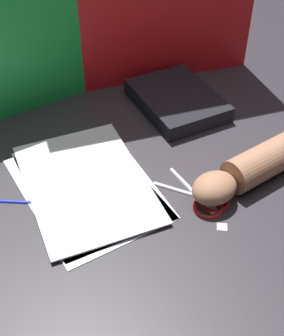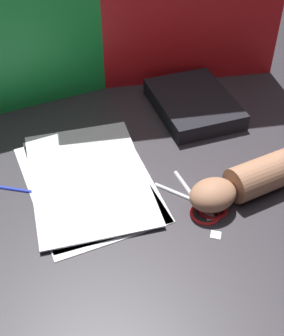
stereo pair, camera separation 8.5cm
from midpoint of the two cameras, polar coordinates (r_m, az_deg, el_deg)
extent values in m
plane|color=#2D2B30|center=(0.91, -2.28, -1.81)|extent=(6.00, 6.00, 0.00)
cube|color=green|center=(1.05, -19.15, 14.65)|extent=(0.89, 0.13, 0.37)
cube|color=white|center=(0.91, -9.57, -2.54)|extent=(0.25, 0.34, 0.00)
cube|color=white|center=(0.91, -9.07, -1.87)|extent=(0.23, 0.32, 0.00)
cube|color=white|center=(0.91, -9.52, -1.89)|extent=(0.24, 0.33, 0.00)
cube|color=black|center=(1.10, 2.08, 8.16)|extent=(0.17, 0.23, 0.04)
sphere|color=silver|center=(0.88, 4.07, -3.44)|extent=(0.01, 0.01, 0.01)
cylinder|color=silver|center=(0.89, 1.39, -2.62)|extent=(0.06, 0.07, 0.01)
torus|color=red|center=(0.87, 6.07, -4.04)|extent=(0.08, 0.08, 0.01)
cylinder|color=silver|center=(0.90, 2.49, -1.73)|extent=(0.02, 0.09, 0.01)
torus|color=red|center=(0.86, 5.29, -4.74)|extent=(0.06, 0.06, 0.01)
cylinder|color=#A87556|center=(0.95, 13.98, 1.65)|extent=(0.26, 0.11, 0.07)
ellipsoid|color=#A87556|center=(0.85, 6.00, -2.57)|extent=(0.10, 0.08, 0.05)
cube|color=white|center=(0.86, 5.80, -5.06)|extent=(0.02, 0.03, 0.00)
cube|color=white|center=(0.83, 6.87, -7.27)|extent=(0.02, 0.02, 0.00)
cylinder|color=#2333B2|center=(0.91, -17.80, -3.94)|extent=(0.12, 0.07, 0.01)
camera|label=1|loc=(0.04, -92.87, -2.55)|focal=50.00mm
camera|label=2|loc=(0.04, 87.13, 2.55)|focal=50.00mm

